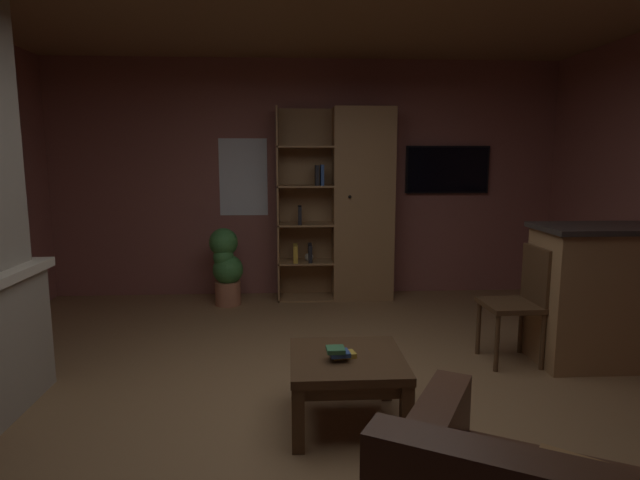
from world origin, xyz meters
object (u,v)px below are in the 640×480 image
object	(u,v)px
kitchen_bar_counter	(635,295)
wall_mounted_tv	(447,170)
bookshelf_cabinet	(355,206)
table_book_1	(339,353)
coffee_table	(347,369)
potted_floor_plant	(226,265)
table_book_2	(335,350)
dining_chair	(522,296)
table_book_0	(344,355)

from	to	relation	value
kitchen_bar_counter	wall_mounted_tv	xyz separation A→B (m)	(-0.83, 2.28, 0.91)
kitchen_bar_counter	bookshelf_cabinet	bearing A→B (deg)	133.11
table_book_1	bookshelf_cabinet	bearing A→B (deg)	81.33
coffee_table	kitchen_bar_counter	bearing A→B (deg)	19.62
potted_floor_plant	table_book_2	bearing A→B (deg)	-70.85
kitchen_bar_counter	dining_chair	size ratio (longest dim) A/B	1.70
table_book_1	wall_mounted_tv	bearing A→B (deg)	63.81
coffee_table	table_book_0	distance (m)	0.10
bookshelf_cabinet	wall_mounted_tv	distance (m)	1.20
kitchen_bar_counter	coffee_table	bearing A→B (deg)	-160.38
wall_mounted_tv	kitchen_bar_counter	bearing A→B (deg)	-70.01
bookshelf_cabinet	wall_mounted_tv	size ratio (longest dim) A/B	2.19
kitchen_bar_counter	table_book_1	distance (m)	2.55
table_book_0	table_book_1	xyz separation A→B (m)	(-0.03, -0.05, 0.03)
bookshelf_cabinet	dining_chair	bearing A→B (deg)	-61.98
coffee_table	table_book_2	distance (m)	0.18
kitchen_bar_counter	table_book_0	xyz separation A→B (m)	(-2.36, -0.84, -0.11)
table_book_1	dining_chair	world-z (taller)	dining_chair
coffee_table	table_book_0	bearing A→B (deg)	-154.74
bookshelf_cabinet	table_book_2	xyz separation A→B (m)	(-0.48, -2.97, -0.57)
kitchen_bar_counter	table_book_0	size ratio (longest dim) A/B	11.37
bookshelf_cabinet	dining_chair	size ratio (longest dim) A/B	2.33
coffee_table	bookshelf_cabinet	bearing A→B (deg)	82.16
table_book_0	table_book_2	distance (m)	0.09
bookshelf_cabinet	table_book_1	bearing A→B (deg)	-98.67
kitchen_bar_counter	wall_mounted_tv	size ratio (longest dim) A/B	1.60
table_book_2	dining_chair	world-z (taller)	dining_chair
coffee_table	wall_mounted_tv	size ratio (longest dim) A/B	0.70
table_book_2	kitchen_bar_counter	bearing A→B (deg)	20.39
bookshelf_cabinet	table_book_2	world-z (taller)	bookshelf_cabinet
bookshelf_cabinet	table_book_0	size ratio (longest dim) A/B	15.63
kitchen_bar_counter	potted_floor_plant	xyz separation A→B (m)	(-3.37, 1.87, -0.10)
table_book_1	dining_chair	size ratio (longest dim) A/B	0.13
coffee_table	wall_mounted_tv	bearing A→B (deg)	64.16
coffee_table	wall_mounted_tv	xyz separation A→B (m)	(1.51, 3.12, 1.12)
table_book_1	dining_chair	bearing A→B (deg)	32.25
kitchen_bar_counter	table_book_2	distance (m)	2.58
kitchen_bar_counter	dining_chair	distance (m)	0.88
bookshelf_cabinet	table_book_1	distance (m)	3.06
bookshelf_cabinet	table_book_1	size ratio (longest dim) A/B	18.38
coffee_table	dining_chair	bearing A→B (deg)	31.55
coffee_table	potted_floor_plant	size ratio (longest dim) A/B	0.82
coffee_table	dining_chair	size ratio (longest dim) A/B	0.75
table_book_0	dining_chair	xyz separation A→B (m)	(1.49, 0.91, 0.09)
kitchen_bar_counter	table_book_1	bearing A→B (deg)	-159.56
bookshelf_cabinet	dining_chair	xyz separation A→B (m)	(1.07, -2.00, -0.53)
table_book_1	table_book_2	distance (m)	0.04
table_book_2	bookshelf_cabinet	bearing A→B (deg)	80.91
kitchen_bar_counter	dining_chair	bearing A→B (deg)	175.61
table_book_0	table_book_2	size ratio (longest dim) A/B	1.30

